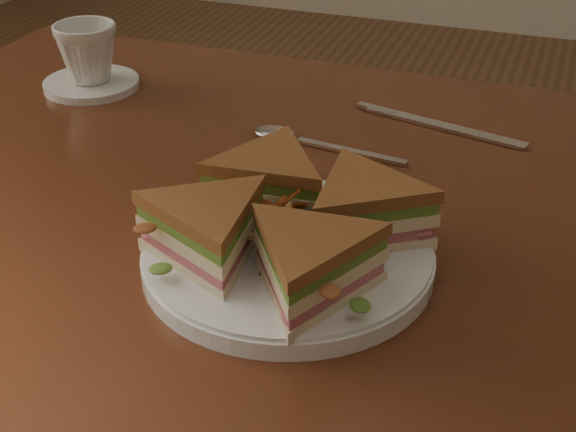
{
  "coord_description": "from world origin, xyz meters",
  "views": [
    {
      "loc": [
        0.19,
        -0.64,
        1.15
      ],
      "look_at": [
        -0.01,
        -0.1,
        0.8
      ],
      "focal_mm": 50.0,
      "sensor_mm": 36.0,
      "label": 1
    }
  ],
  "objects_px": {
    "saucer": "(91,84)",
    "plate": "(288,257)",
    "table": "(326,296)",
    "spoon": "(293,138)",
    "coffee_cup": "(87,53)",
    "knife": "(432,124)",
    "sandwich_wedges": "(288,221)"
  },
  "relations": [
    {
      "from": "table",
      "to": "knife",
      "type": "distance_m",
      "value": 0.26
    },
    {
      "from": "plate",
      "to": "knife",
      "type": "xyz_separation_m",
      "value": [
        0.06,
        0.33,
        -0.01
      ]
    },
    {
      "from": "spoon",
      "to": "knife",
      "type": "xyz_separation_m",
      "value": [
        0.14,
        0.1,
        -0.0
      ]
    },
    {
      "from": "plate",
      "to": "sandwich_wedges",
      "type": "bearing_deg",
      "value": 82.87
    },
    {
      "from": "saucer",
      "to": "plate",
      "type": "bearing_deg",
      "value": -38.01
    },
    {
      "from": "sandwich_wedges",
      "to": "knife",
      "type": "distance_m",
      "value": 0.34
    },
    {
      "from": "table",
      "to": "spoon",
      "type": "height_order",
      "value": "spoon"
    },
    {
      "from": "coffee_cup",
      "to": "sandwich_wedges",
      "type": "bearing_deg",
      "value": -18.85
    },
    {
      "from": "table",
      "to": "coffee_cup",
      "type": "distance_m",
      "value": 0.46
    },
    {
      "from": "sandwich_wedges",
      "to": "coffee_cup",
      "type": "bearing_deg",
      "value": 141.99
    },
    {
      "from": "table",
      "to": "plate",
      "type": "height_order",
      "value": "plate"
    },
    {
      "from": "table",
      "to": "coffee_cup",
      "type": "bearing_deg",
      "value": 152.4
    },
    {
      "from": "saucer",
      "to": "sandwich_wedges",
      "type": "bearing_deg",
      "value": -38.01
    },
    {
      "from": "sandwich_wedges",
      "to": "table",
      "type": "bearing_deg",
      "value": 85.68
    },
    {
      "from": "sandwich_wedges",
      "to": "saucer",
      "type": "relative_size",
      "value": 2.36
    },
    {
      "from": "knife",
      "to": "coffee_cup",
      "type": "relative_size",
      "value": 2.63
    },
    {
      "from": "plate",
      "to": "saucer",
      "type": "bearing_deg",
      "value": 141.99
    },
    {
      "from": "plate",
      "to": "sandwich_wedges",
      "type": "distance_m",
      "value": 0.04
    },
    {
      "from": "table",
      "to": "spoon",
      "type": "xyz_separation_m",
      "value": [
        -0.09,
        0.14,
        0.1
      ]
    },
    {
      "from": "table",
      "to": "sandwich_wedges",
      "type": "distance_m",
      "value": 0.17
    },
    {
      "from": "coffee_cup",
      "to": "plate",
      "type": "bearing_deg",
      "value": -18.85
    },
    {
      "from": "saucer",
      "to": "coffee_cup",
      "type": "bearing_deg",
      "value": -90.0
    },
    {
      "from": "plate",
      "to": "coffee_cup",
      "type": "height_order",
      "value": "coffee_cup"
    },
    {
      "from": "plate",
      "to": "spoon",
      "type": "xyz_separation_m",
      "value": [
        -0.08,
        0.24,
        -0.0
      ]
    },
    {
      "from": "knife",
      "to": "table",
      "type": "bearing_deg",
      "value": -89.45
    },
    {
      "from": "coffee_cup",
      "to": "spoon",
      "type": "bearing_deg",
      "value": 7.43
    },
    {
      "from": "table",
      "to": "spoon",
      "type": "bearing_deg",
      "value": 121.77
    },
    {
      "from": "plate",
      "to": "knife",
      "type": "bearing_deg",
      "value": 79.55
    },
    {
      "from": "spoon",
      "to": "coffee_cup",
      "type": "height_order",
      "value": "coffee_cup"
    },
    {
      "from": "knife",
      "to": "saucer",
      "type": "bearing_deg",
      "value": -162.4
    },
    {
      "from": "spoon",
      "to": "sandwich_wedges",
      "type": "bearing_deg",
      "value": -64.39
    },
    {
      "from": "plate",
      "to": "spoon",
      "type": "height_order",
      "value": "plate"
    }
  ]
}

